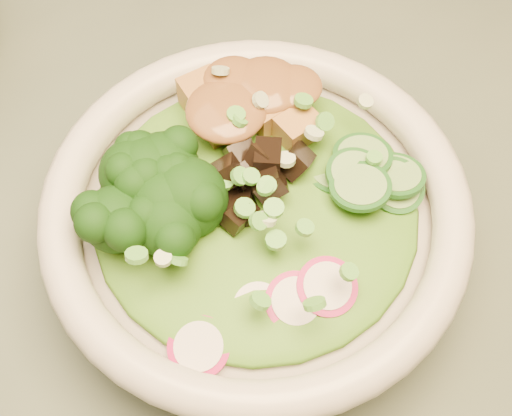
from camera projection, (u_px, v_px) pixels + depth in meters
dining_table at (68, 338)px, 0.59m from camera, size 1.20×0.80×0.75m
salad_bowl at (256, 223)px, 0.46m from camera, size 0.27×0.27×0.07m
lettuce_bed at (256, 207)px, 0.45m from camera, size 0.21×0.21×0.02m
broccoli_florets at (152, 209)px, 0.43m from camera, size 0.10×0.09×0.04m
radish_slices at (276, 303)px, 0.41m from camera, size 0.12×0.08×0.02m
cucumber_slices at (362, 187)px, 0.44m from camera, size 0.09×0.09×0.04m
mushroom_heap at (253, 179)px, 0.44m from camera, size 0.09×0.09×0.04m
tofu_cubes at (246, 115)px, 0.47m from camera, size 0.11×0.09×0.04m
peanut_sauce at (246, 102)px, 0.46m from camera, size 0.07×0.06×0.02m
scallion_garnish at (256, 187)px, 0.42m from camera, size 0.19×0.19×0.02m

